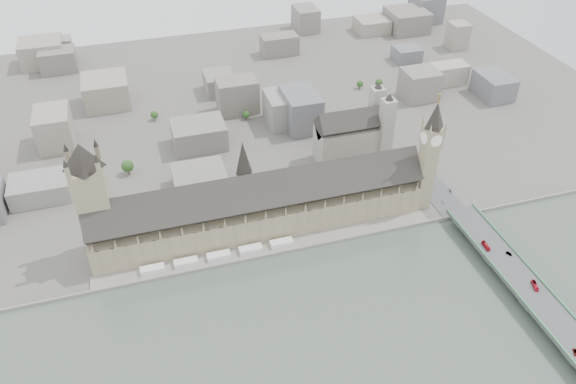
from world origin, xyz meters
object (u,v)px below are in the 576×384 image
object	(u,v)px
car_approach	(450,191)
elizabeth_tower	(430,149)
westminster_bridge	(510,272)
car_silver	(509,254)
westminster_abbey	(354,135)
red_bus_north	(486,246)
red_bus_south	(535,285)
victoria_tower	(92,196)
car_grey	(576,352)
palace_of_westminster	(260,206)

from	to	relation	value
car_approach	elizabeth_tower	bearing A→B (deg)	-165.53
westminster_bridge	car_silver	size ratio (longest dim) A/B	69.31
westminster_abbey	elizabeth_tower	bearing A→B (deg)	-72.71
red_bus_north	red_bus_south	xyz separation A→B (m)	(10.26, -45.61, -0.03)
victoria_tower	car_grey	size ratio (longest dim) A/B	17.90
elizabeth_tower	car_grey	distance (m)	178.86
red_bus_south	car_grey	distance (m)	56.09
palace_of_westminster	red_bus_south	size ratio (longest dim) A/B	26.91
red_bus_north	victoria_tower	bearing A→B (deg)	167.93
westminster_abbey	car_silver	size ratio (longest dim) A/B	14.50
palace_of_westminster	car_grey	size ratio (longest dim) A/B	47.44
red_bus_north	car_approach	world-z (taller)	red_bus_north
victoria_tower	car_grey	xyz separation A→B (m)	(277.48, -189.67, -44.18)
victoria_tower	red_bus_north	xyz separation A→B (m)	(277.49, -88.92, -43.55)
palace_of_westminster	car_silver	size ratio (longest dim) A/B	56.52
westminster_abbey	red_bus_south	distance (m)	211.22
car_silver	red_bus_north	bearing A→B (deg)	115.48
victoria_tower	westminster_abbey	world-z (taller)	victoria_tower
westminster_bridge	car_grey	bearing A→B (deg)	-94.89
red_bus_south	victoria_tower	bearing A→B (deg)	173.97
palace_of_westminster	car_silver	world-z (taller)	palace_of_westminster
victoria_tower	red_bus_south	size ratio (longest dim) A/B	10.16
red_bus_north	red_bus_south	distance (m)	46.75
victoria_tower	car_silver	xyz separation A→B (m)	(289.72, -100.82, -44.18)
car_silver	car_grey	xyz separation A→B (m)	(-12.24, -88.85, 0.00)
westminster_bridge	car_silver	distance (m)	15.11
car_silver	car_grey	distance (m)	89.69
red_bus_south	car_silver	world-z (taller)	red_bus_south
car_approach	car_grey	bearing A→B (deg)	-75.53
westminster_abbey	red_bus_south	size ratio (longest dim) A/B	6.91
palace_of_westminster	car_silver	bearing A→B (deg)	-29.40
car_silver	westminster_bridge	bearing A→B (deg)	-134.61
westminster_abbey	red_bus_north	world-z (taller)	westminster_abbey
car_grey	red_bus_south	bearing A→B (deg)	103.69
car_approach	red_bus_north	bearing A→B (deg)	-80.14
westminster_bridge	westminster_abbey	xyz separation A→B (m)	(-51.08, 182.50, 19.96)
palace_of_westminster	westminster_bridge	xyz separation A→B (m)	(162.00, -107.20, -17.58)
red_bus_north	car_silver	size ratio (longest dim) A/B	2.15
red_bus_north	car_approach	size ratio (longest dim) A/B	2.04
palace_of_westminster	elizabeth_tower	bearing A→B (deg)	-4.85
westminster_abbey	red_bus_north	distance (m)	164.64
westminster_abbey	car_grey	size ratio (longest dim) A/B	12.17
elizabeth_tower	car_silver	size ratio (longest dim) A/B	22.93
red_bus_south	car_silver	bearing A→B (deg)	105.69
red_bus_north	car_silver	world-z (taller)	red_bus_north
car_silver	victoria_tower	bearing A→B (deg)	140.50
westminster_abbey	palace_of_westminster	bearing A→B (deg)	-145.83
car_grey	red_bus_north	bearing A→B (deg)	114.23
palace_of_westminster	car_silver	xyz separation A→B (m)	(167.72, -94.52, -11.68)
palace_of_westminster	car_grey	distance (m)	240.70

